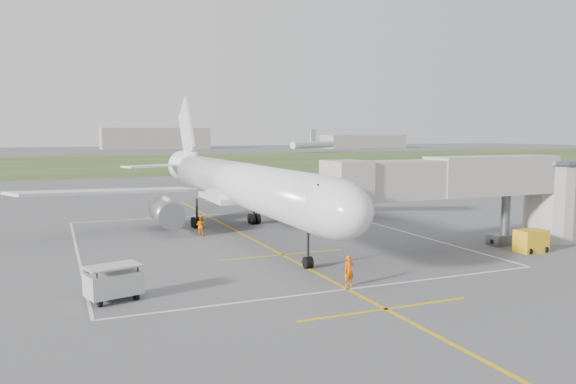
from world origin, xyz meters
name	(u,v)px	position (x,y,z in m)	size (l,w,h in m)	color
ground	(241,233)	(0.00, 0.00, 0.00)	(700.00, 700.00, 0.00)	#525255
grass_strip	(107,163)	(0.00, 130.00, 0.01)	(700.00, 120.00, 0.02)	#34481F
apron_markings	(263,245)	(0.00, -5.82, 0.01)	(28.20, 60.00, 0.01)	gold
airliner	(238,184)	(0.00, 0.75, 4.39)	(38.93, 46.75, 13.52)	silver
jet_bridge	(484,188)	(15.72, -13.50, 4.74)	(23.40, 5.00, 7.20)	gray
gpu_unit	(531,241)	(17.81, -16.41, 0.84)	(2.27, 1.62, 1.70)	gold
baggage_cart	(113,283)	(-12.72, -17.03, 0.99)	(3.13, 2.36, 1.94)	#B1B1B1
ramp_worker_nose	(349,271)	(0.36, -19.47, 0.93)	(0.68, 0.44, 1.86)	#E15707
ramp_worker_wing	(201,226)	(-3.66, 0.04, 0.90)	(0.88, 0.68, 1.80)	orange
distant_hangars	(49,141)	(-16.15, 265.19, 5.17)	(345.00, 49.00, 12.00)	gray
distant_aircraft	(108,147)	(4.66, 177.15, 3.59)	(212.88, 53.33, 8.85)	silver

